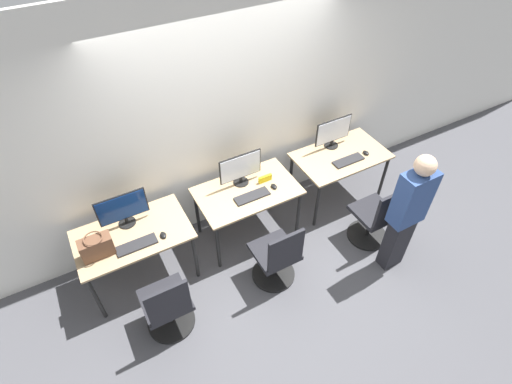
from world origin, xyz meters
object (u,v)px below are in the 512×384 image
(monitor_center, at_px, (240,169))
(office_chair_right, at_px, (376,219))
(keyboard_left, at_px, (137,245))
(keyboard_right, at_px, (348,161))
(keyboard_center, at_px, (252,196))
(monitor_left, at_px, (123,209))
(mouse_center, at_px, (274,186))
(mouse_right, at_px, (366,153))
(person_right, at_px, (407,212))
(mouse_left, at_px, (163,235))
(monitor_right, at_px, (333,132))
(office_chair_center, at_px, (277,259))
(office_chair_left, at_px, (168,308))
(handbag, at_px, (97,247))

(monitor_center, bearing_deg, office_chair_right, -37.59)
(keyboard_left, height_order, keyboard_right, same)
(keyboard_center, bearing_deg, monitor_left, 167.83)
(mouse_center, distance_m, office_chair_right, 1.25)
(mouse_right, bearing_deg, person_right, -109.24)
(keyboard_right, distance_m, person_right, 1.05)
(mouse_center, xyz_separation_m, person_right, (0.93, -1.07, 0.12))
(mouse_left, bearing_deg, monitor_right, 9.46)
(keyboard_center, relative_size, office_chair_right, 0.45)
(office_chair_center, bearing_deg, office_chair_right, -2.80)
(monitor_left, xyz_separation_m, mouse_left, (0.27, -0.35, -0.19))
(keyboard_center, xyz_separation_m, mouse_center, (0.29, 0.01, 0.01))
(monitor_left, distance_m, person_right, 2.86)
(monitor_left, xyz_separation_m, office_chair_left, (0.06, -0.91, -0.56))
(monitor_right, distance_m, keyboard_right, 0.40)
(monitor_right, bearing_deg, monitor_center, -177.40)
(office_chair_left, bearing_deg, mouse_left, 69.56)
(mouse_left, bearing_deg, keyboard_left, 177.83)
(mouse_left, distance_m, office_chair_left, 0.70)
(keyboard_right, height_order, mouse_right, mouse_right)
(mouse_center, relative_size, person_right, 0.06)
(monitor_center, height_order, office_chair_right, monitor_center)
(monitor_center, distance_m, monitor_right, 1.31)
(monitor_left, height_order, mouse_center, monitor_left)
(office_chair_center, bearing_deg, keyboard_center, 86.04)
(monitor_center, relative_size, person_right, 0.32)
(monitor_center, height_order, keyboard_center, monitor_center)
(mouse_left, distance_m, keyboard_right, 2.35)
(monitor_right, xyz_separation_m, mouse_right, (0.28, -0.34, -0.19))
(monitor_right, height_order, office_chair_right, monitor_right)
(keyboard_right, height_order, handbag, handbag)
(monitor_center, distance_m, office_chair_right, 1.67)
(mouse_center, xyz_separation_m, keyboard_right, (1.02, -0.04, -0.01))
(monitor_right, bearing_deg, mouse_right, -50.89)
(monitor_center, bearing_deg, mouse_center, -41.61)
(mouse_left, xyz_separation_m, person_right, (2.26, -1.00, 0.12))
(keyboard_center, height_order, handbag, handbag)
(monitor_right, distance_m, mouse_right, 0.48)
(mouse_left, bearing_deg, office_chair_center, -29.60)
(keyboard_center, distance_m, mouse_center, 0.29)
(office_chair_right, bearing_deg, mouse_center, 143.70)
(office_chair_center, distance_m, person_right, 1.42)
(person_right, relative_size, handbag, 5.21)
(keyboard_center, xyz_separation_m, monitor_right, (1.31, 0.33, 0.20))
(mouse_left, distance_m, keyboard_center, 1.04)
(keyboard_left, relative_size, office_chair_right, 0.45)
(office_chair_center, xyz_separation_m, handbag, (-1.61, 0.64, 0.47))
(monitor_left, height_order, office_chair_right, monitor_left)
(monitor_left, distance_m, mouse_center, 1.63)
(monitor_left, relative_size, monitor_right, 1.00)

